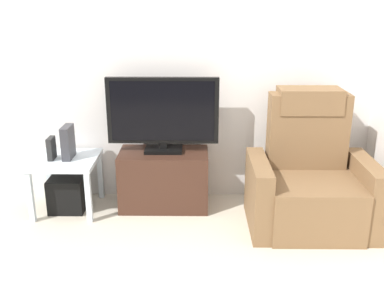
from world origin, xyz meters
name	(u,v)px	position (x,y,z in m)	size (l,w,h in m)	color
ground_plane	(153,259)	(0.00, 0.00, 0.00)	(6.40, 6.40, 0.00)	beige
wall_back	(162,55)	(0.00, 1.13, 1.30)	(6.40, 0.06, 2.60)	silver
tv_stand	(164,179)	(0.02, 0.86, 0.25)	(0.77, 0.42, 0.51)	#3D2319
television	(163,113)	(0.02, 0.88, 0.85)	(0.94, 0.20, 0.64)	black
recliner_armchair	(310,180)	(1.22, 0.57, 0.37)	(0.98, 0.78, 1.08)	brown
side_table	(66,166)	(-0.82, 0.79, 0.40)	(0.54, 0.54, 0.47)	silver
subwoofer_box	(68,193)	(-0.82, 0.79, 0.15)	(0.30, 0.30, 0.30)	black
book_upright	(51,148)	(-0.92, 0.77, 0.57)	(0.04, 0.13, 0.19)	#262626
game_console	(68,142)	(-0.78, 0.80, 0.61)	(0.07, 0.20, 0.28)	#333338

